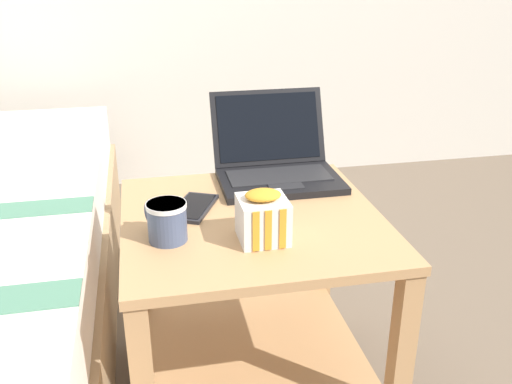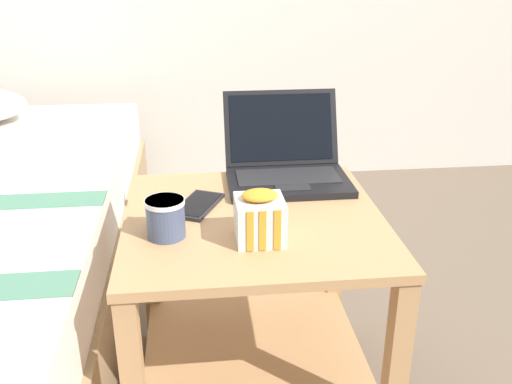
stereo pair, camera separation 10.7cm
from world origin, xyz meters
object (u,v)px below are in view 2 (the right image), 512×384
object	(u,v)px
laptop	(286,163)
cell_phone	(198,205)
snack_bag	(260,218)
mug_front_left	(165,216)

from	to	relation	value
laptop	cell_phone	world-z (taller)	laptop
snack_bag	cell_phone	xyz separation A→B (m)	(-0.13, 0.18, -0.05)
mug_front_left	cell_phone	world-z (taller)	mug_front_left
laptop	snack_bag	distance (m)	0.36
laptop	cell_phone	size ratio (longest dim) A/B	1.79
laptop	snack_bag	size ratio (longest dim) A/B	2.79
laptop	snack_bag	world-z (taller)	laptop
mug_front_left	cell_phone	size ratio (longest dim) A/B	0.64
laptop	mug_front_left	bearing A→B (deg)	-135.89
mug_front_left	cell_phone	bearing A→B (deg)	63.58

